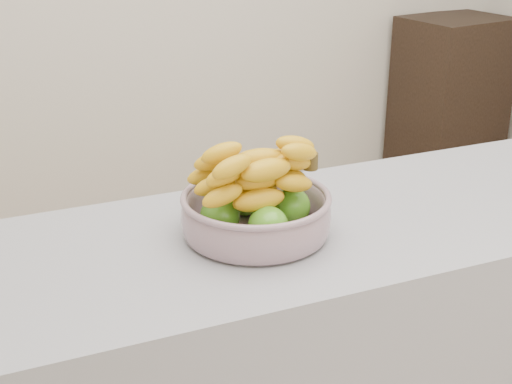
{
  "coord_description": "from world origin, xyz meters",
  "views": [
    {
      "loc": [
        -0.87,
        -1.38,
        1.59
      ],
      "look_at": [
        -0.33,
        -0.09,
        1.0
      ],
      "focal_mm": 50.0,
      "sensor_mm": 36.0,
      "label": 1
    }
  ],
  "objects": [
    {
      "name": "fruit_bowl",
      "position": [
        -0.33,
        -0.1,
        0.96
      ],
      "size": [
        0.32,
        0.32,
        0.2
      ],
      "rotation": [
        0.0,
        0.0,
        -0.08
      ],
      "color": "#AABBCC",
      "rests_on": "counter"
    },
    {
      "name": "cabinet",
      "position": [
        1.65,
        1.78,
        0.49
      ],
      "size": [
        0.6,
        0.51,
        0.97
      ],
      "primitive_type": "cube",
      "rotation": [
        0.0,
        0.0,
        0.15
      ],
      "color": "black",
      "rests_on": "ground"
    },
    {
      "name": "counter",
      "position": [
        0.0,
        -0.09,
        0.45
      ],
      "size": [
        2.0,
        0.6,
        0.9
      ],
      "primitive_type": "cube",
      "color": "gray",
      "rests_on": "ground"
    }
  ]
}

